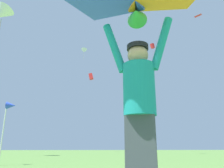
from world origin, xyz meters
TOP-DOWN VIEW (x-y plane):
  - kite_flyer_person at (-0.02, -0.30)m, footprint 0.79×0.43m
  - held_stunt_kite at (-0.04, -0.38)m, footprint 1.76×1.20m
  - distant_kite_red_mid_left at (0.29, 34.12)m, footprint 0.91×0.76m
  - distant_kite_white_far_center at (-6.94, 12.55)m, footprint 1.75×1.68m
  - distant_kite_blue_low_left at (5.44, 16.40)m, footprint 0.88×0.90m
  - distant_kite_red_overhead_distant at (7.62, 10.90)m, footprint 0.57×0.56m
  - distant_kite_white_high_left at (-1.00, 26.01)m, footprint 1.02×1.13m
  - distant_kite_red_low_right at (10.52, 30.36)m, footprint 0.79×0.67m
  - marker_flag at (-2.99, 4.88)m, footprint 0.30×0.24m

SIDE VIEW (x-z plane):
  - kite_flyer_person at x=-0.02m, z-range -0.02..1.90m
  - marker_flag at x=-2.99m, z-range 0.72..2.67m
  - held_stunt_kite at x=-0.04m, z-range 1.95..2.35m
  - distant_kite_red_overhead_distant at x=7.62m, z-range 9.95..10.24m
  - distant_kite_white_far_center at x=-6.94m, z-range 8.56..11.74m
  - distant_kite_red_mid_left at x=0.29m, z-range 11.97..13.16m
  - distant_kite_white_high_left at x=-1.00m, z-range 12.73..14.57m
  - distant_kite_blue_low_left at x=5.44m, z-range 14.42..14.76m
  - distant_kite_red_low_right at x=10.52m, z-range 16.81..17.71m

